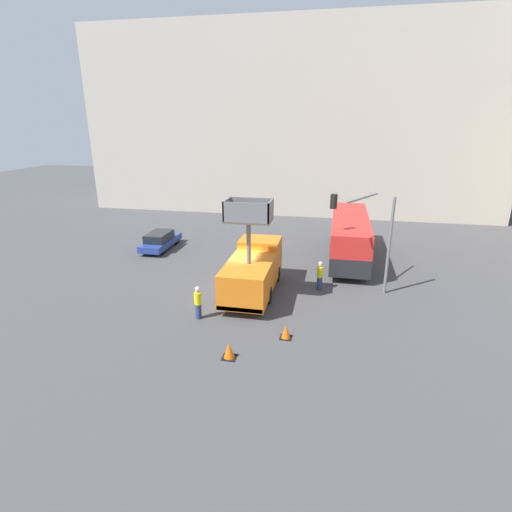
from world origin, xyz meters
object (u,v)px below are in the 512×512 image
utility_truck (253,269)px  road_worker_directing (320,276)px  parked_car_curbside (160,240)px  traffic_light_pole (368,225)px  road_worker_near_truck (198,303)px  traffic_cone_near_truck (286,332)px  city_bus (349,234)px  traffic_cone_mid_road (229,351)px

utility_truck → road_worker_directing: (3.84, 1.36, -0.63)m
utility_truck → parked_car_curbside: bearing=142.3°
traffic_light_pole → parked_car_curbside: (-15.48, 4.67, -3.26)m
traffic_light_pole → parked_car_curbside: traffic_light_pole is taller
road_worker_near_truck → traffic_cone_near_truck: (4.71, -1.06, -0.59)m
traffic_light_pole → traffic_cone_near_truck: bearing=-118.7°
city_bus → traffic_cone_near_truck: city_bus is taller
road_worker_directing → traffic_cone_mid_road: (-3.45, -8.24, -0.56)m
utility_truck → city_bus: (5.63, 7.66, 0.33)m
city_bus → road_worker_near_truck: city_bus is taller
traffic_light_pole → road_worker_near_truck: 10.89m
utility_truck → parked_car_curbside: size_ratio=1.44×
utility_truck → parked_car_curbside: (-9.04, 6.98, -0.82)m
parked_car_curbside → road_worker_directing: bearing=-23.6°
city_bus → parked_car_curbside: (-14.66, -0.69, -1.14)m
road_worker_near_truck → road_worker_directing: 7.81m
traffic_cone_near_truck → utility_truck: bearing=118.6°
traffic_light_pole → road_worker_directing: 4.14m
utility_truck → traffic_cone_near_truck: 5.53m
utility_truck → traffic_light_pole: (6.44, 2.31, 2.44)m
traffic_light_pole → road_worker_directing: traffic_light_pole is taller
road_worker_directing → traffic_cone_mid_road: bearing=-142.5°
city_bus → traffic_cone_mid_road: city_bus is taller
city_bus → utility_truck: bearing=138.1°
city_bus → road_worker_near_truck: (-7.75, -11.34, -0.96)m
utility_truck → road_worker_near_truck: 4.29m
city_bus → road_worker_directing: (-1.79, -6.30, -0.96)m
utility_truck → traffic_cone_mid_road: 6.99m
city_bus → traffic_light_pole: (0.81, -5.36, 2.12)m
city_bus → parked_car_curbside: size_ratio=2.30×
traffic_light_pole → traffic_cone_near_truck: size_ratio=9.00×
city_bus → parked_car_curbside: city_bus is taller
city_bus → traffic_cone_mid_road: bearing=154.5°
traffic_cone_near_truck → traffic_cone_mid_road: 3.07m
road_worker_directing → traffic_cone_near_truck: 6.25m
city_bus → traffic_light_pole: 5.82m
traffic_light_pole → utility_truck: bearing=-160.3°
road_worker_directing → road_worker_near_truck: bearing=-169.6°
road_worker_directing → traffic_cone_near_truck: size_ratio=2.78×
traffic_cone_mid_road → parked_car_curbside: 16.76m
traffic_light_pole → traffic_cone_near_truck: traffic_light_pole is taller
traffic_cone_mid_road → city_bus: bearing=70.2°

